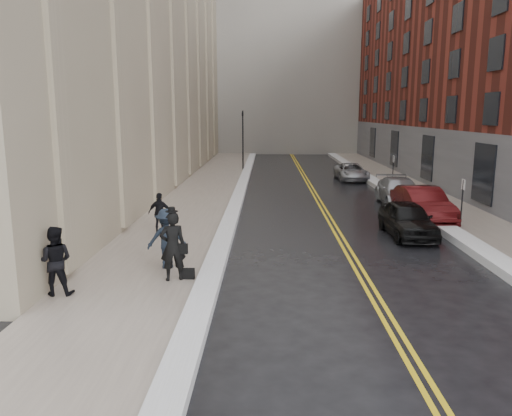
{
  "coord_description": "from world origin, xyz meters",
  "views": [
    {
      "loc": [
        -0.5,
        -13.3,
        5.01
      ],
      "look_at": [
        -0.9,
        4.54,
        1.6
      ],
      "focal_mm": 35.0,
      "sensor_mm": 36.0,
      "label": 1
    }
  ],
  "objects_px": {
    "pedestrian_b": "(167,238)",
    "pedestrian_c": "(160,213)",
    "car_black": "(407,219)",
    "car_maroon": "(422,204)",
    "pedestrian_main": "(173,246)",
    "car_silver_near": "(400,192)",
    "car_silver_far": "(351,172)",
    "pedestrian_a": "(55,261)"
  },
  "relations": [
    {
      "from": "pedestrian_c",
      "to": "car_maroon",
      "type": "bearing_deg",
      "value": -157.07
    },
    {
      "from": "pedestrian_main",
      "to": "pedestrian_b",
      "type": "bearing_deg",
      "value": -89.52
    },
    {
      "from": "pedestrian_b",
      "to": "pedestrian_c",
      "type": "distance_m",
      "value": 4.75
    },
    {
      "from": "pedestrian_b",
      "to": "pedestrian_a",
      "type": "bearing_deg",
      "value": 32.91
    },
    {
      "from": "car_silver_far",
      "to": "car_silver_near",
      "type": "bearing_deg",
      "value": -86.59
    },
    {
      "from": "pedestrian_c",
      "to": "pedestrian_a",
      "type": "bearing_deg",
      "value": 86.24
    },
    {
      "from": "car_silver_far",
      "to": "pedestrian_a",
      "type": "xyz_separation_m",
      "value": [
        -12.06,
        -24.81,
        0.46
      ]
    },
    {
      "from": "pedestrian_a",
      "to": "car_silver_far",
      "type": "bearing_deg",
      "value": -120.56
    },
    {
      "from": "pedestrian_main",
      "to": "car_silver_near",
      "type": "bearing_deg",
      "value": -145.76
    },
    {
      "from": "pedestrian_a",
      "to": "pedestrian_b",
      "type": "bearing_deg",
      "value": -140.32
    },
    {
      "from": "car_maroon",
      "to": "car_silver_far",
      "type": "xyz_separation_m",
      "value": [
        -0.94,
        14.4,
        -0.16
      ]
    },
    {
      "from": "pedestrian_main",
      "to": "pedestrian_c",
      "type": "xyz_separation_m",
      "value": [
        -1.62,
        5.81,
        -0.19
      ]
    },
    {
      "from": "car_silver_near",
      "to": "pedestrian_a",
      "type": "distance_m",
      "value": 19.45
    },
    {
      "from": "car_maroon",
      "to": "pedestrian_c",
      "type": "distance_m",
      "value": 12.14
    },
    {
      "from": "pedestrian_a",
      "to": "pedestrian_c",
      "type": "bearing_deg",
      "value": -105.31
    },
    {
      "from": "pedestrian_main",
      "to": "pedestrian_b",
      "type": "distance_m",
      "value": 1.29
    },
    {
      "from": "car_black",
      "to": "pedestrian_c",
      "type": "distance_m",
      "value": 10.15
    },
    {
      "from": "car_silver_far",
      "to": "pedestrian_b",
      "type": "relative_size",
      "value": 2.39
    },
    {
      "from": "car_silver_near",
      "to": "car_silver_far",
      "type": "height_order",
      "value": "car_silver_near"
    },
    {
      "from": "car_black",
      "to": "pedestrian_main",
      "type": "relative_size",
      "value": 2.04
    },
    {
      "from": "pedestrian_main",
      "to": "pedestrian_c",
      "type": "height_order",
      "value": "pedestrian_main"
    },
    {
      "from": "car_black",
      "to": "car_silver_far",
      "type": "bearing_deg",
      "value": 86.88
    },
    {
      "from": "car_black",
      "to": "pedestrian_main",
      "type": "bearing_deg",
      "value": -145.58
    },
    {
      "from": "car_silver_near",
      "to": "pedestrian_c",
      "type": "height_order",
      "value": "pedestrian_c"
    },
    {
      "from": "car_black",
      "to": "pedestrian_c",
      "type": "bearing_deg",
      "value": -179.46
    },
    {
      "from": "car_silver_near",
      "to": "pedestrian_b",
      "type": "bearing_deg",
      "value": -129.12
    },
    {
      "from": "pedestrian_a",
      "to": "pedestrian_b",
      "type": "height_order",
      "value": "pedestrian_b"
    },
    {
      "from": "car_black",
      "to": "pedestrian_c",
      "type": "height_order",
      "value": "pedestrian_c"
    },
    {
      "from": "car_black",
      "to": "car_silver_near",
      "type": "distance_m",
      "value": 7.26
    },
    {
      "from": "pedestrian_b",
      "to": "pedestrian_c",
      "type": "relative_size",
      "value": 1.14
    },
    {
      "from": "pedestrian_a",
      "to": "car_maroon",
      "type": "bearing_deg",
      "value": -145.94
    },
    {
      "from": "car_silver_near",
      "to": "car_silver_far",
      "type": "distance_m",
      "value": 10.38
    },
    {
      "from": "pedestrian_main",
      "to": "pedestrian_b",
      "type": "relative_size",
      "value": 1.08
    },
    {
      "from": "car_maroon",
      "to": "pedestrian_b",
      "type": "xyz_separation_m",
      "value": [
        -10.47,
        -7.94,
        0.31
      ]
    },
    {
      "from": "car_black",
      "to": "car_maroon",
      "type": "height_order",
      "value": "car_maroon"
    },
    {
      "from": "car_silver_near",
      "to": "pedestrian_c",
      "type": "distance_m",
      "value": 13.82
    },
    {
      "from": "pedestrian_main",
      "to": "pedestrian_a",
      "type": "bearing_deg",
      "value": 4.58
    },
    {
      "from": "car_black",
      "to": "car_maroon",
      "type": "relative_size",
      "value": 0.87
    },
    {
      "from": "car_silver_near",
      "to": "pedestrian_main",
      "type": "height_order",
      "value": "pedestrian_main"
    },
    {
      "from": "car_black",
      "to": "car_maroon",
      "type": "distance_m",
      "value": 3.4
    },
    {
      "from": "car_silver_far",
      "to": "pedestrian_c",
      "type": "relative_size",
      "value": 2.73
    },
    {
      "from": "car_silver_near",
      "to": "car_silver_far",
      "type": "relative_size",
      "value": 1.12
    }
  ]
}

